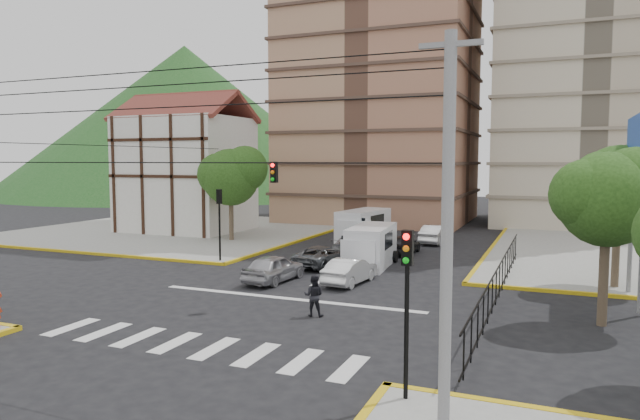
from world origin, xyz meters
The scene contains 24 objects.
ground centered at (0.00, 0.00, 0.00)m, with size 160.00×160.00×0.00m, color black.
sidewalk_nw centered at (-20.00, 20.00, 0.07)m, with size 26.00×26.00×0.15m, color gray.
crosswalk_stripes centered at (0.00, -6.00, 0.01)m, with size 12.00×2.40×0.01m, color silver.
stop_line centered at (0.00, 1.20, 0.01)m, with size 13.00×0.40×0.01m, color silver.
tudor_building centered at (-19.00, 20.00, 5.25)m, with size 10.80×8.05×12.23m.
distant_hill centered at (-55.00, 70.00, 14.00)m, with size 70.00×70.00×28.00m, color #194D1A.
park_fence centered at (9.00, 4.50, 0.00)m, with size 0.10×22.50×1.66m, color black, non-canonical shape.
billboard centered at (14.45, 6.00, 6.00)m, with size 0.36×6.20×8.10m.
tree_park_a centered at (13.08, 2.01, 5.01)m, with size 4.41×3.60×6.83m.
tree_park_c centered at (14.09, 9.01, 5.34)m, with size 4.65×3.80×7.25m.
tree_tudor centered at (-11.90, 16.01, 5.22)m, with size 5.39×4.40×7.43m.
traffic_light_se centered at (7.80, -7.80, 3.11)m, with size 0.28×0.22×4.40m.
traffic_light_nw centered at (-7.80, 7.80, 3.11)m, with size 0.28×0.22×4.40m.
traffic_light_hanging centered at (0.00, -2.04, 5.90)m, with size 18.00×9.12×0.92m.
utility_pole_se centered at (9.00, -9.00, 4.77)m, with size 1.40×0.28×9.00m.
van_right_lane centered at (1.13, 10.14, 1.17)m, with size 2.53×5.50×2.41m.
van_left_lane centered at (-2.37, 19.15, 1.23)m, with size 2.90×5.84×2.52m.
car_silver_front_left centered at (-2.23, 4.22, 0.72)m, with size 1.71×4.25×1.45m, color #A7A6AB.
car_white_front_right centered at (1.60, 5.30, 0.66)m, with size 1.41×4.04×1.33m, color white.
car_grey_mid_left centered at (-1.49, 9.10, 0.63)m, with size 2.08×4.52×1.25m, color #505357.
car_silver_rear_left centered at (-1.31, 14.04, 0.63)m, with size 1.77×4.36×1.27m, color #ACACB1.
car_darkgrey_mid_right centered at (1.79, 15.47, 0.65)m, with size 1.54×3.83×1.31m, color black.
car_white_rear_right centered at (2.82, 21.18, 0.71)m, with size 1.50×4.30×1.42m, color white.
pedestrian_crosswalk centered at (2.29, -1.04, 0.84)m, with size 0.82×0.64×1.69m, color black.
Camera 1 is at (11.26, -21.87, 6.32)m, focal length 32.00 mm.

